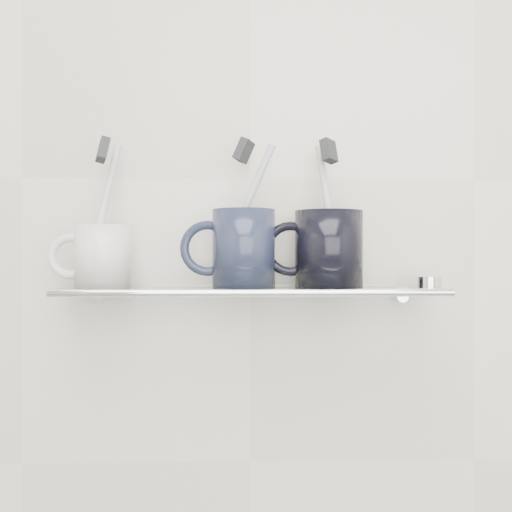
{
  "coord_description": "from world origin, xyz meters",
  "views": [
    {
      "loc": [
        -0.02,
        0.19,
        1.14
      ],
      "look_at": [
        0.01,
        1.04,
        1.14
      ],
      "focal_mm": 45.0,
      "sensor_mm": 36.0,
      "label": 1
    }
  ],
  "objects_px": {
    "mug_left": "(103,256)",
    "mug_center": "(244,248)",
    "shelf_glass": "(251,290)",
    "mug_right": "(329,249)"
  },
  "relations": [
    {
      "from": "shelf_glass",
      "to": "mug_left",
      "type": "distance_m",
      "value": 0.2
    },
    {
      "from": "shelf_glass",
      "to": "mug_right",
      "type": "height_order",
      "value": "mug_right"
    },
    {
      "from": "mug_left",
      "to": "mug_center",
      "type": "relative_size",
      "value": 0.79
    },
    {
      "from": "mug_left",
      "to": "mug_center",
      "type": "bearing_deg",
      "value": 6.87
    },
    {
      "from": "mug_center",
      "to": "mug_right",
      "type": "relative_size",
      "value": 1.01
    },
    {
      "from": "mug_left",
      "to": "mug_right",
      "type": "height_order",
      "value": "mug_right"
    },
    {
      "from": "mug_left",
      "to": "mug_center",
      "type": "height_order",
      "value": "mug_center"
    },
    {
      "from": "shelf_glass",
      "to": "mug_center",
      "type": "height_order",
      "value": "mug_center"
    },
    {
      "from": "mug_center",
      "to": "shelf_glass",
      "type": "bearing_deg",
      "value": -25.03
    },
    {
      "from": "shelf_glass",
      "to": "mug_right",
      "type": "distance_m",
      "value": 0.12
    }
  ]
}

